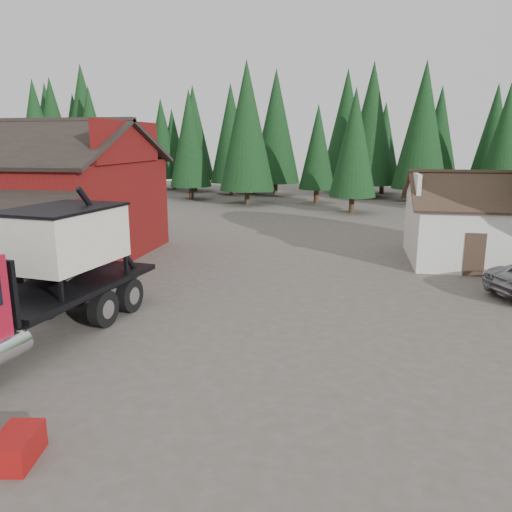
# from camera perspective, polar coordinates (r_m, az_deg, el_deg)

# --- Properties ---
(ground) EXTENTS (120.00, 120.00, 0.00)m
(ground) POSITION_cam_1_polar(r_m,az_deg,el_deg) (15.90, -11.88, -9.61)
(ground) COLOR #4F473E
(ground) RESTS_ON ground
(red_barn) EXTENTS (12.80, 13.63, 7.18)m
(red_barn) POSITION_cam_1_polar(r_m,az_deg,el_deg) (29.02, -24.97, 5.18)
(red_barn) COLOR maroon
(red_barn) RESTS_ON ground
(farmhouse) EXTENTS (8.60, 6.42, 4.65)m
(farmhouse) POSITION_cam_1_polar(r_m,az_deg,el_deg) (27.80, 25.50, 2.69)
(farmhouse) COLOR silver
(farmhouse) RESTS_ON ground
(conifer_backdrop) EXTENTS (76.00, 16.00, 16.00)m
(conifer_backdrop) POSITION_cam_1_polar(r_m,az_deg,el_deg) (56.14, 4.68, 6.80)
(conifer_backdrop) COLOR black
(conifer_backdrop) RESTS_ON ground
(near_pine_a) EXTENTS (4.40, 4.40, 11.40)m
(near_pine_a) POSITION_cam_1_polar(r_m,az_deg,el_deg) (49.97, -23.75, 12.36)
(near_pine_a) COLOR #382619
(near_pine_a) RESTS_ON ground
(near_pine_b) EXTENTS (3.96, 3.96, 10.40)m
(near_pine_b) POSITION_cam_1_polar(r_m,az_deg,el_deg) (43.51, 11.17, 12.58)
(near_pine_b) COLOR #382619
(near_pine_b) RESTS_ON ground
(near_pine_d) EXTENTS (5.28, 5.28, 13.40)m
(near_pine_d) POSITION_cam_1_polar(r_m,az_deg,el_deg) (48.53, -1.05, 14.62)
(near_pine_d) COLOR #382619
(near_pine_d) RESTS_ON ground
(feed_truck) EXTENTS (4.13, 10.49, 4.61)m
(feed_truck) POSITION_cam_1_polar(r_m,az_deg,el_deg) (16.21, -24.84, -2.08)
(feed_truck) COLOR black
(feed_truck) RESTS_ON ground
(equip_box) EXTENTS (0.89, 1.21, 0.60)m
(equip_box) POSITION_cam_1_polar(r_m,az_deg,el_deg) (11.24, -25.63, -19.10)
(equip_box) COLOR maroon
(equip_box) RESTS_ON ground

